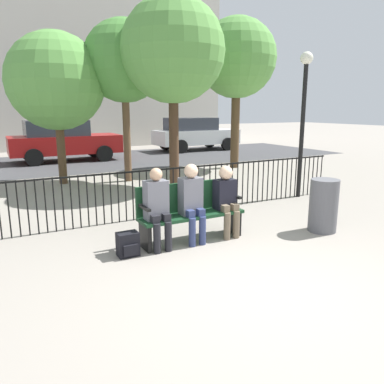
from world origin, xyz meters
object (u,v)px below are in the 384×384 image
(park_bench, at_px, (190,210))
(tree_2, at_px, (56,82))
(tree_0, at_px, (124,62))
(tree_1, at_px, (173,51))
(seated_person_2, at_px, (226,197))
(parked_car_0, at_px, (195,133))
(seated_person_0, at_px, (157,205))
(trash_bin, at_px, (323,205))
(parked_car_1, at_px, (63,140))
(seated_person_1, at_px, (192,199))
(lamp_post, at_px, (304,102))
(backpack, at_px, (128,244))
(tree_3, at_px, (237,59))

(park_bench, height_order, tree_2, tree_2)
(tree_0, height_order, tree_1, tree_1)
(seated_person_2, relative_size, parked_car_0, 0.28)
(seated_person_0, relative_size, seated_person_2, 1.05)
(tree_2, bearing_deg, tree_1, -35.92)
(seated_person_2, distance_m, trash_bin, 1.72)
(parked_car_1, bearing_deg, seated_person_1, -89.59)
(park_bench, distance_m, lamp_post, 4.33)
(tree_1, distance_m, tree_2, 3.26)
(park_bench, relative_size, seated_person_0, 1.40)
(seated_person_2, height_order, lamp_post, lamp_post)
(tree_1, height_order, tree_2, tree_1)
(seated_person_0, relative_size, parked_car_0, 0.29)
(park_bench, distance_m, seated_person_0, 0.65)
(backpack, distance_m, trash_bin, 3.37)
(backpack, distance_m, tree_0, 6.58)
(backpack, height_order, parked_car_0, parked_car_0)
(tree_1, relative_size, parked_car_0, 1.15)
(tree_2, height_order, tree_3, tree_3)
(seated_person_1, xyz_separation_m, backpack, (-1.08, -0.07, -0.53))
(tree_1, relative_size, lamp_post, 1.46)
(parked_car_1, bearing_deg, tree_3, -42.01)
(tree_0, bearing_deg, tree_1, -58.54)
(backpack, xyz_separation_m, tree_0, (1.89, 5.46, 3.14))
(tree_2, xyz_separation_m, parked_car_1, (0.86, 4.71, -1.92))
(backpack, distance_m, tree_3, 9.31)
(seated_person_1, xyz_separation_m, tree_1, (1.64, 4.03, 2.79))
(tree_2, relative_size, tree_3, 0.80)
(tree_0, bearing_deg, lamp_post, -52.69)
(park_bench, xyz_separation_m, tree_1, (1.61, 3.90, 2.99))
(seated_person_2, distance_m, tree_0, 6.01)
(seated_person_2, distance_m, parked_car_1, 10.63)
(seated_person_1, relative_size, tree_2, 0.31)
(park_bench, bearing_deg, backpack, -169.88)
(seated_person_1, distance_m, tree_0, 6.05)
(lamp_post, distance_m, parked_car_0, 10.50)
(seated_person_0, relative_size, tree_0, 0.28)
(seated_person_0, xyz_separation_m, seated_person_1, (0.58, 0.00, 0.02))
(backpack, distance_m, tree_2, 6.51)
(parked_car_0, bearing_deg, seated_person_0, -121.20)
(backpack, bearing_deg, seated_person_0, 8.07)
(backpack, height_order, lamp_post, lamp_post)
(tree_1, bearing_deg, tree_0, 121.46)
(seated_person_0, distance_m, parked_car_1, 10.61)
(seated_person_2, xyz_separation_m, parked_car_1, (-0.71, 10.60, 0.18))
(park_bench, height_order, trash_bin, park_bench)
(parked_car_0, relative_size, trash_bin, 4.63)
(lamp_post, xyz_separation_m, parked_car_1, (-3.82, 9.06, -1.38))
(seated_person_0, distance_m, tree_3, 8.75)
(trash_bin, bearing_deg, backpack, 171.09)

